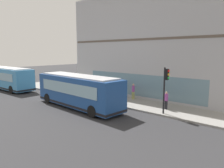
{
  "coord_description": "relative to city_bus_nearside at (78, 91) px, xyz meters",
  "views": [
    {
      "loc": [
        -12.73,
        -12.86,
        5.23
      ],
      "look_at": [
        2.56,
        0.45,
        2.15
      ],
      "focal_mm": 34.13,
      "sensor_mm": 36.0,
      "label": 1
    }
  ],
  "objects": [
    {
      "name": "traffic_light_near_corner",
      "position": [
        2.98,
        -7.46,
        1.27
      ],
      "size": [
        0.32,
        0.49,
        3.83
      ],
      "color": "black",
      "rests_on": "sidewalk_curb"
    },
    {
      "name": "building_corner",
      "position": [
        10.58,
        -2.52,
        4.37
      ],
      "size": [
        8.12,
        20.8,
        11.86
      ],
      "color": "#A8A8AD",
      "rests_on": "ground"
    },
    {
      "name": "sidewalk_curb",
      "position": [
        4.55,
        -2.52,
        -1.48
      ],
      "size": [
        3.98,
        40.0,
        0.15
      ],
      "primitive_type": "cube",
      "color": "gray",
      "rests_on": "ground"
    },
    {
      "name": "ground",
      "position": [
        -0.04,
        -2.52,
        -1.55
      ],
      "size": [
        120.0,
        120.0,
        0.0
      ],
      "primitive_type": "plane",
      "color": "#2D2D30"
    },
    {
      "name": "pedestrian_near_building_entrance",
      "position": [
        5.71,
        -2.32,
        -0.43
      ],
      "size": [
        0.32,
        0.32,
        1.7
      ],
      "color": "#99994C",
      "rests_on": "sidewalk_curb"
    },
    {
      "name": "fire_hydrant",
      "position": [
        4.03,
        -1.42,
        -1.04
      ],
      "size": [
        0.35,
        0.35,
        0.74
      ],
      "color": "red",
      "rests_on": "sidewalk_curb"
    },
    {
      "name": "pedestrian_by_light_pole",
      "position": [
        4.31,
        -6.9,
        -0.49
      ],
      "size": [
        0.32,
        0.32,
        1.6
      ],
      "color": "black",
      "rests_on": "sidewalk_curb"
    },
    {
      "name": "city_bus_far_down_street",
      "position": [
        -0.1,
        15.03,
        0.0
      ],
      "size": [
        2.84,
        10.11,
        3.07
      ],
      "color": "#3F8CC6",
      "rests_on": "ground"
    },
    {
      "name": "city_bus_nearside",
      "position": [
        0.0,
        0.0,
        0.0
      ],
      "size": [
        3.07,
        10.16,
        3.07
      ],
      "color": "#1E478C",
      "rests_on": "ground"
    }
  ]
}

